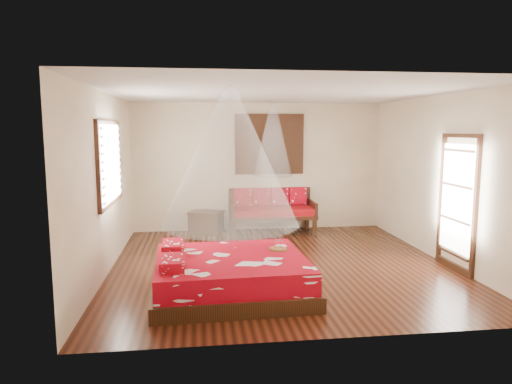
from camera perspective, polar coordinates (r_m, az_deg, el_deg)
The scene contains 10 objects.
room at distance 7.40m, azimuth 3.13°, elevation 1.42°, with size 5.54×5.54×2.84m.
bed at distance 6.36m, azimuth -3.30°, elevation -10.27°, with size 2.18×1.99×0.64m.
daybed at distance 9.89m, azimuth 1.95°, elevation -2.08°, with size 1.83×0.81×0.95m.
storage_chest at distance 9.89m, azimuth -6.24°, elevation -3.76°, with size 0.83×0.72×0.48m.
shutter_panel at distance 10.08m, azimuth 1.69°, elevation 5.99°, with size 1.52×0.06×1.32m.
window_left at distance 7.58m, azimuth -17.76°, elevation 3.49°, with size 0.10×1.74×1.34m.
glazed_door at distance 7.85m, azimuth 23.84°, elevation -1.30°, with size 0.08×1.02×2.16m.
wine_tray at distance 6.62m, azimuth 2.76°, elevation -6.79°, with size 0.25×0.25×0.21m.
mosquito_net_main at distance 6.05m, azimuth -3.24°, elevation 4.27°, with size 1.84×1.84×1.80m, color white.
mosquito_net_daybed at distance 9.62m, azimuth 2.12°, elevation 6.50°, with size 0.80×0.80×1.50m, color white.
Camera 1 is at (-1.32, -7.24, 2.23)m, focal length 32.00 mm.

